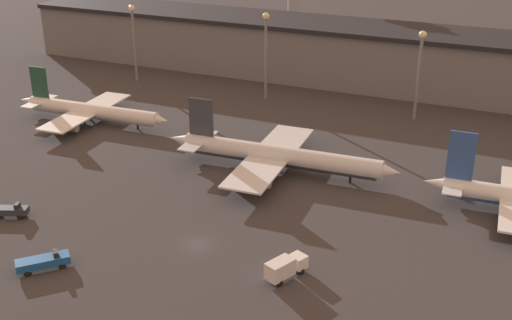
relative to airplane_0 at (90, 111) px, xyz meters
name	(u,v)px	position (x,y,z in m)	size (l,w,h in m)	color
ground	(197,245)	(49.45, -38.31, -2.92)	(600.00, 600.00, 0.00)	#383538
terminal_building	(360,55)	(49.45, 56.25, 5.28)	(205.48, 22.09, 16.30)	slate
airplane_0	(90,111)	(0.00, 0.00, 0.00)	(40.75, 28.65, 12.18)	white
airplane_1	(278,156)	(50.67, -7.49, 0.41)	(47.81, 33.33, 13.16)	silver
service_vehicle_0	(43,262)	(31.95, -53.60, -1.63)	(7.08, 7.28, 2.73)	#195199
service_vehicle_3	(285,267)	(65.58, -41.18, -1.08)	(4.88, 7.28, 3.29)	white
service_vehicle_4	(9,211)	(15.68, -43.43, -1.68)	(6.95, 4.39, 2.64)	#282D38
lamp_post_0	(134,32)	(-8.99, 32.87, 11.02)	(1.80, 1.80, 21.49)	slate
lamp_post_1	(266,44)	(30.86, 32.87, 11.63)	(1.80, 1.80, 22.57)	slate
lamp_post_2	(420,63)	(69.60, 32.87, 11.03)	(1.80, 1.80, 21.49)	slate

